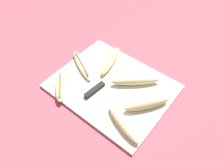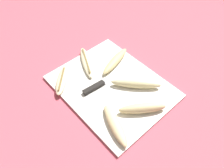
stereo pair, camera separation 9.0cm
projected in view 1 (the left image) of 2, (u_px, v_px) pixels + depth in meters
ground_plane at (112, 87)px, 0.92m from camera, size 4.00×4.00×0.00m
cutting_board at (112, 86)px, 0.92m from camera, size 0.48×0.38×0.01m
knife at (98, 87)px, 0.89m from camera, size 0.04×0.22×0.02m
banana_ripe_center at (124, 124)px, 0.78m from camera, size 0.19×0.10×0.03m
banana_cream_curved at (61, 86)px, 0.89m from camera, size 0.14×0.14×0.02m
banana_soft_right at (136, 81)px, 0.90m from camera, size 0.17×0.16×0.04m
banana_spotted_left at (111, 61)px, 0.98m from camera, size 0.09×0.19×0.03m
banana_pale_long at (81, 66)px, 0.97m from camera, size 0.20×0.12×0.02m
banana_mellow_near at (146, 104)px, 0.83m from camera, size 0.14×0.17×0.04m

